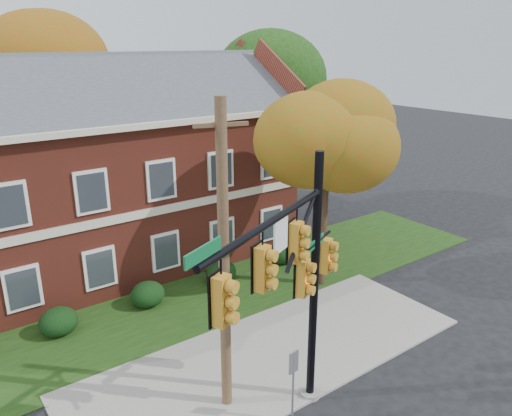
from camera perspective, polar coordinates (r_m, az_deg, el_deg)
ground at (r=17.20m, az=4.14°, el=-18.09°), size 120.00×120.00×0.00m
sidewalk at (r=17.80m, az=1.98°, el=-16.47°), size 14.00×5.00×0.08m
grass_strip at (r=21.36m, az=-6.45°, el=-10.18°), size 30.00×6.00×0.04m
apartment_building at (r=24.03m, az=-18.23°, el=4.98°), size 18.80×8.80×9.74m
hedge_left at (r=20.00m, az=-21.64°, el=-11.98°), size 1.40×1.26×1.05m
hedge_center at (r=20.91m, az=-12.29°, el=-9.62°), size 1.40×1.26×1.05m
hedge_right at (r=22.34m, az=-4.05°, el=-7.29°), size 1.40×1.26×1.05m
hedge_far_right at (r=24.19m, az=3.00°, el=-5.16°), size 1.40×1.26×1.05m
tree_near_right at (r=20.51m, az=8.83°, el=8.29°), size 4.50×4.25×8.58m
tree_right_rear at (r=29.69m, az=2.27°, el=14.45°), size 6.30×5.95×10.62m
tree_far_rear at (r=31.38m, az=-21.33°, el=14.80°), size 6.84×6.46×11.52m
traffic_signal at (r=12.69m, az=4.39°, el=-7.44°), size 6.26×2.96×7.58m
utility_pole at (r=13.49m, az=-3.67°, el=-6.40°), size 1.37×0.51×9.01m
sign_post at (r=14.38m, az=4.28°, el=-18.54°), size 0.34×0.08×2.34m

